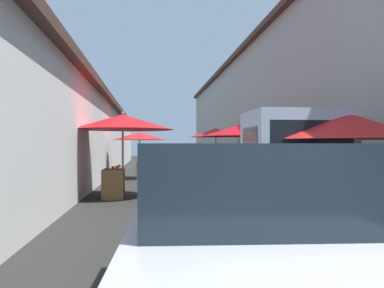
% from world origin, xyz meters
% --- Properties ---
extents(ground, '(90.00, 90.00, 0.00)m').
position_xyz_m(ground, '(13.50, 0.00, 0.00)').
color(ground, '#282826').
extents(building_left_whitewash, '(49.80, 7.50, 3.59)m').
position_xyz_m(building_left_whitewash, '(15.75, 6.80, 1.80)').
color(building_left_whitewash, silver).
rests_on(building_left_whitewash, ground).
extents(building_right_concrete, '(49.80, 7.50, 6.50)m').
position_xyz_m(building_right_concrete, '(15.75, -6.80, 3.26)').
color(building_right_concrete, '#A39E93').
rests_on(building_right_concrete, ground).
extents(fruit_stall_near_left, '(2.32, 2.32, 2.10)m').
position_xyz_m(fruit_stall_near_left, '(16.55, 1.89, 1.63)').
color(fruit_stall_near_left, '#9E9EA3').
rests_on(fruit_stall_near_left, ground).
extents(fruit_stall_mid_lane, '(2.83, 2.83, 2.38)m').
position_xyz_m(fruit_stall_mid_lane, '(10.09, 2.26, 1.91)').
color(fruit_stall_mid_lane, '#9E9EA3').
rests_on(fruit_stall_mid_lane, ground).
extents(fruit_stall_far_left, '(2.67, 2.67, 2.42)m').
position_xyz_m(fruit_stall_far_left, '(19.78, -1.91, 1.86)').
color(fruit_stall_far_left, '#9E9EA3').
rests_on(fruit_stall_far_left, ground).
extents(fruit_stall_near_right, '(2.44, 2.44, 2.10)m').
position_xyz_m(fruit_stall_near_right, '(5.41, -1.88, 1.60)').
color(fruit_stall_near_right, '#9E9EA3').
rests_on(fruit_stall_near_right, ground).
extents(fruit_stall_far_right, '(2.70, 2.70, 2.20)m').
position_xyz_m(fruit_stall_far_right, '(11.14, -1.45, 1.71)').
color(fruit_stall_far_right, '#9E9EA3').
rests_on(fruit_stall_far_right, ground).
extents(hatchback_car, '(3.99, 2.07, 1.45)m').
position_xyz_m(hatchback_car, '(1.81, 0.77, 0.74)').
color(hatchback_car, '#ADAFB5').
rests_on(hatchback_car, ground).
extents(delivery_truck, '(4.93, 2.00, 2.08)m').
position_xyz_m(delivery_truck, '(6.67, -1.20, 1.04)').
color(delivery_truck, black).
rests_on(delivery_truck, ground).
extents(vendor_by_crates, '(0.22, 0.62, 1.55)m').
position_xyz_m(vendor_by_crates, '(16.21, -1.69, 0.88)').
color(vendor_by_crates, navy).
rests_on(vendor_by_crates, ground).
extents(parked_scooter, '(1.68, 0.49, 1.14)m').
position_xyz_m(parked_scooter, '(14.31, -2.35, 0.45)').
color(parked_scooter, black).
rests_on(parked_scooter, ground).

